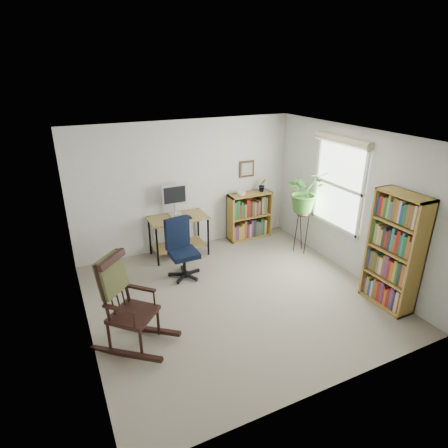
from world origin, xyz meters
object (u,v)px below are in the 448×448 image
rocking_chair (132,303)px  tall_bookshelf (395,252)px  low_bookshelf (249,216)px  desk (179,236)px  office_chair (184,249)px

rocking_chair → tall_bookshelf: size_ratio=0.72×
rocking_chair → low_bookshelf: (2.85, 2.21, -0.14)m
desk → rocking_chair: bearing=-122.1°
office_chair → rocking_chair: bearing=-140.2°
office_chair → low_bookshelf: size_ratio=1.07×
office_chair → rocking_chair: size_ratio=0.82×
desk → low_bookshelf: size_ratio=1.11×
desk → rocking_chair: (-1.31, -2.09, 0.24)m
low_bookshelf → tall_bookshelf: tall_bookshelf is taller
low_bookshelf → rocking_chair: bearing=-142.3°
office_chair → low_bookshelf: bearing=18.8°
desk → office_chair: office_chair is taller
tall_bookshelf → rocking_chair: bearing=168.6°
rocking_chair → tall_bookshelf: 3.60m
low_bookshelf → desk: bearing=-175.5°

